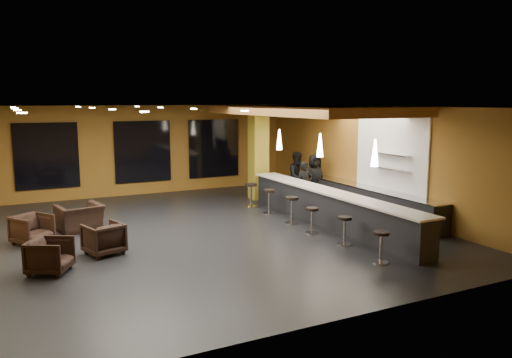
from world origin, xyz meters
name	(u,v)px	position (x,y,z in m)	size (l,w,h in m)	color
floor	(201,233)	(0.00, 0.00, -0.05)	(12.00, 13.00, 0.10)	black
ceiling	(199,105)	(0.00, 0.00, 3.55)	(12.00, 13.00, 0.10)	black
wall_back	(142,150)	(0.00, 6.55, 1.75)	(12.00, 0.10, 3.50)	brown
wall_front	(340,220)	(0.00, -6.55, 1.75)	(12.00, 0.10, 3.50)	brown
wall_right	(372,159)	(6.05, 0.00, 1.75)	(0.10, 13.00, 3.50)	brown
wood_soffit	(304,110)	(4.00, 1.00, 3.36)	(3.60, 8.00, 0.28)	#BA7836
window_left	(47,156)	(-3.50, 6.44, 1.70)	(2.20, 0.06, 2.40)	black
window_center	(143,152)	(0.00, 6.44, 1.70)	(2.20, 0.06, 2.40)	black
window_right	(214,148)	(3.00, 6.44, 1.70)	(2.20, 0.06, 2.40)	black
tile_backsplash	(391,155)	(5.96, -1.00, 2.00)	(0.06, 3.20, 2.40)	white
bar_counter	(328,209)	(3.65, -1.00, 0.50)	(0.60, 8.00, 1.00)	black
bar_top	(329,191)	(3.65, -1.00, 1.02)	(0.78, 8.10, 0.05)	white
prep_counter	(371,202)	(5.65, -0.50, 0.43)	(0.70, 6.00, 0.86)	black
prep_top	(371,188)	(5.65, -0.50, 0.89)	(0.72, 6.00, 0.03)	silver
wall_shelf_lower	(391,168)	(5.82, -1.20, 1.60)	(0.30, 1.50, 0.03)	silver
wall_shelf_upper	(392,154)	(5.82, -1.20, 2.05)	(0.30, 1.50, 0.03)	silver
column	(258,153)	(3.65, 3.60, 1.75)	(0.60, 0.60, 3.50)	olive
pendant_0	(375,153)	(3.65, -3.00, 2.35)	(0.20, 0.20, 0.70)	white
pendant_1	(320,145)	(3.65, -0.50, 2.35)	(0.20, 0.20, 0.70)	white
pendant_2	(279,140)	(3.65, 2.00, 2.35)	(0.20, 0.20, 0.70)	white
staff_a	(305,185)	(4.35, 1.45, 0.80)	(0.58, 0.38, 1.60)	black
staff_b	(298,176)	(4.78, 2.60, 0.91)	(0.89, 0.69, 1.83)	black
staff_c	(314,178)	(5.23, 2.18, 0.87)	(0.85, 0.55, 1.74)	black
armchair_a	(50,256)	(-4.09, -1.79, 0.38)	(0.80, 0.83, 0.75)	black
armchair_b	(104,239)	(-2.83, -0.94, 0.39)	(0.82, 0.85, 0.77)	black
armchair_c	(32,229)	(-4.32, 0.81, 0.38)	(0.82, 0.85, 0.77)	black
armchair_d	(79,218)	(-3.06, 1.63, 0.38)	(1.16, 1.02, 0.76)	black
bar_stool_0	(381,243)	(2.70, -4.46, 0.47)	(0.37, 0.37, 0.74)	silver
bar_stool_1	(345,227)	(2.84, -2.90, 0.48)	(0.38, 0.38, 0.74)	silver
bar_stool_2	(312,217)	(2.71, -1.57, 0.47)	(0.37, 0.37, 0.73)	silver
bar_stool_3	(292,207)	(2.78, -0.36, 0.53)	(0.42, 0.42, 0.82)	silver
bar_stool_4	(269,198)	(2.80, 1.15, 0.51)	(0.41, 0.41, 0.80)	silver
bar_stool_5	(251,192)	(2.74, 2.37, 0.53)	(0.42, 0.42, 0.83)	silver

